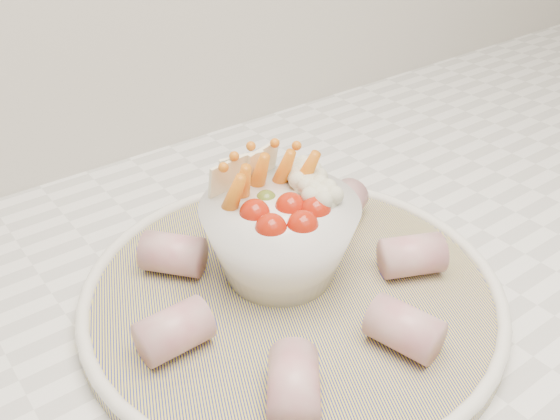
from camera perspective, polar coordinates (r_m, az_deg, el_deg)
serving_platter at (r=0.56m, az=1.13°, el=-7.49°), size 0.49×0.49×0.02m
veggie_bowl at (r=0.55m, az=0.04°, el=-2.06°), size 0.14×0.14×0.11m
cured_meat_rolls at (r=0.54m, az=1.03°, el=-5.67°), size 0.28×0.29×0.04m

